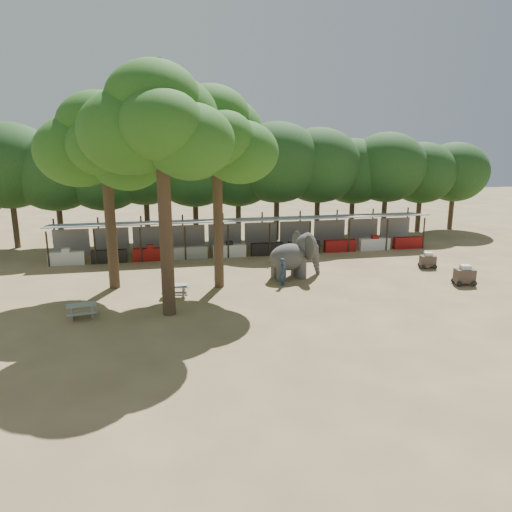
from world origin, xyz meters
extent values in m
plane|color=brown|center=(0.00, 0.00, 0.00)|extent=(100.00, 100.00, 0.00)
cube|color=gray|center=(0.00, 14.00, 2.50)|extent=(28.00, 2.99, 0.39)
cylinder|color=#2D2319|center=(-12.60, 12.65, 1.20)|extent=(0.12, 0.12, 2.40)
cylinder|color=#2D2319|center=(-12.60, 15.35, 1.40)|extent=(0.12, 0.12, 2.80)
cube|color=silver|center=(-12.60, 12.90, 0.45)|extent=(2.38, 0.50, 0.90)
cube|color=gray|center=(-12.60, 15.30, 1.00)|extent=(2.52, 0.12, 2.00)
cylinder|color=#2D2319|center=(-9.80, 12.65, 1.20)|extent=(0.12, 0.12, 2.40)
cylinder|color=#2D2319|center=(-9.80, 15.35, 1.40)|extent=(0.12, 0.12, 2.80)
cube|color=black|center=(-9.80, 12.90, 0.45)|extent=(2.38, 0.50, 0.90)
cube|color=gray|center=(-9.80, 15.30, 1.00)|extent=(2.52, 0.12, 2.00)
cylinder|color=#2D2319|center=(-7.00, 12.65, 1.20)|extent=(0.12, 0.12, 2.40)
cylinder|color=#2D2319|center=(-7.00, 15.35, 1.40)|extent=(0.12, 0.12, 2.80)
cube|color=maroon|center=(-7.00, 12.90, 0.45)|extent=(2.38, 0.50, 0.90)
cube|color=gray|center=(-7.00, 15.30, 1.00)|extent=(2.52, 0.12, 2.00)
cylinder|color=#2D2319|center=(-4.20, 12.65, 1.20)|extent=(0.12, 0.12, 2.40)
cylinder|color=#2D2319|center=(-4.20, 15.35, 1.40)|extent=(0.12, 0.12, 2.80)
cube|color=gray|center=(-4.20, 12.90, 0.45)|extent=(2.38, 0.50, 0.90)
cube|color=gray|center=(-4.20, 15.30, 1.00)|extent=(2.52, 0.12, 2.00)
cylinder|color=#2D2319|center=(-1.40, 12.65, 1.20)|extent=(0.12, 0.12, 2.40)
cylinder|color=#2D2319|center=(-1.40, 15.35, 1.40)|extent=(0.12, 0.12, 2.80)
cube|color=silver|center=(-1.40, 12.90, 0.45)|extent=(2.38, 0.50, 0.90)
cube|color=gray|center=(-1.40, 15.30, 1.00)|extent=(2.52, 0.12, 2.00)
cylinder|color=#2D2319|center=(1.40, 12.65, 1.20)|extent=(0.12, 0.12, 2.40)
cylinder|color=#2D2319|center=(1.40, 15.35, 1.40)|extent=(0.12, 0.12, 2.80)
cube|color=black|center=(1.40, 12.90, 0.45)|extent=(2.38, 0.50, 0.90)
cube|color=gray|center=(1.40, 15.30, 1.00)|extent=(2.52, 0.12, 2.00)
cylinder|color=#2D2319|center=(4.20, 12.65, 1.20)|extent=(0.12, 0.12, 2.40)
cylinder|color=#2D2319|center=(4.20, 15.35, 1.40)|extent=(0.12, 0.12, 2.80)
cube|color=black|center=(4.20, 12.90, 0.45)|extent=(2.38, 0.50, 0.90)
cube|color=gray|center=(4.20, 15.30, 1.00)|extent=(2.52, 0.12, 2.00)
cylinder|color=#2D2319|center=(7.00, 12.65, 1.20)|extent=(0.12, 0.12, 2.40)
cylinder|color=#2D2319|center=(7.00, 15.35, 1.40)|extent=(0.12, 0.12, 2.80)
cube|color=maroon|center=(7.00, 12.90, 0.45)|extent=(2.38, 0.50, 0.90)
cube|color=gray|center=(7.00, 15.30, 1.00)|extent=(2.52, 0.12, 2.00)
cylinder|color=#2D2319|center=(9.80, 12.65, 1.20)|extent=(0.12, 0.12, 2.40)
cylinder|color=#2D2319|center=(9.80, 15.35, 1.40)|extent=(0.12, 0.12, 2.80)
cube|color=silver|center=(9.80, 12.90, 0.45)|extent=(2.38, 0.50, 0.90)
cube|color=gray|center=(9.80, 15.30, 1.00)|extent=(2.52, 0.12, 2.00)
cylinder|color=#2D2319|center=(12.60, 12.65, 1.20)|extent=(0.12, 0.12, 2.40)
cylinder|color=#2D2319|center=(12.60, 15.35, 1.40)|extent=(0.12, 0.12, 2.80)
cube|color=maroon|center=(12.60, 12.90, 0.45)|extent=(2.38, 0.50, 0.90)
cube|color=gray|center=(12.60, 15.30, 1.00)|extent=(2.52, 0.12, 2.00)
cylinder|color=#332316|center=(-9.00, 7.00, 4.60)|extent=(0.60, 0.60, 9.20)
cone|color=#332316|center=(-9.00, 7.00, 9.20)|extent=(0.57, 0.57, 2.88)
ellipsoid|color=#1F4E18|center=(-10.40, 7.30, 7.82)|extent=(4.80, 4.80, 3.94)
ellipsoid|color=#1F4E18|center=(-7.80, 6.40, 7.42)|extent=(4.20, 4.20, 3.44)
ellipsoid|color=#1F4E18|center=(-8.80, 8.10, 8.42)|extent=(5.20, 5.20, 4.26)
ellipsoid|color=#1F4E18|center=(-9.00, 5.70, 8.12)|extent=(3.80, 3.80, 3.12)
ellipsoid|color=#1F4E18|center=(-9.30, 7.20, 9.22)|extent=(4.40, 4.40, 3.61)
cylinder|color=#332316|center=(-6.00, 2.00, 5.20)|extent=(0.64, 0.64, 10.40)
cone|color=#332316|center=(-6.00, 2.00, 10.40)|extent=(0.61, 0.61, 3.25)
ellipsoid|color=#1F4E18|center=(-7.40, 2.30, 8.84)|extent=(4.80, 4.80, 3.94)
ellipsoid|color=#1F4E18|center=(-4.80, 1.40, 8.44)|extent=(4.20, 4.20, 3.44)
ellipsoid|color=#1F4E18|center=(-5.80, 3.10, 9.44)|extent=(5.20, 5.20, 4.26)
ellipsoid|color=#1F4E18|center=(-6.00, 0.70, 9.14)|extent=(3.80, 3.80, 3.12)
ellipsoid|color=#1F4E18|center=(-6.30, 2.20, 10.24)|extent=(4.40, 4.40, 3.61)
cylinder|color=#332316|center=(-3.00, 6.00, 4.80)|extent=(0.56, 0.56, 9.60)
cone|color=#332316|center=(-3.00, 6.00, 9.60)|extent=(0.53, 0.53, 3.00)
ellipsoid|color=#1F4E18|center=(-4.40, 6.30, 8.16)|extent=(4.80, 4.80, 3.94)
ellipsoid|color=#1F4E18|center=(-1.80, 5.40, 7.76)|extent=(4.20, 4.20, 3.44)
ellipsoid|color=#1F4E18|center=(-2.80, 7.10, 8.76)|extent=(5.20, 5.20, 4.26)
ellipsoid|color=#1F4E18|center=(-3.00, 4.70, 8.46)|extent=(3.80, 3.80, 3.12)
ellipsoid|color=#1F4E18|center=(-3.30, 6.20, 9.56)|extent=(4.40, 4.40, 3.61)
cylinder|color=#332316|center=(-16.67, 19.00, 1.87)|extent=(0.44, 0.44, 3.74)
ellipsoid|color=#10340F|center=(-16.67, 19.00, 5.53)|extent=(6.46, 5.95, 5.61)
cylinder|color=#332316|center=(-13.33, 19.00, 1.87)|extent=(0.44, 0.44, 3.74)
ellipsoid|color=#10340F|center=(-13.33, 19.00, 5.53)|extent=(6.46, 5.95, 5.61)
cylinder|color=#332316|center=(-10.00, 19.00, 1.87)|extent=(0.44, 0.44, 3.74)
ellipsoid|color=#10340F|center=(-10.00, 19.00, 5.53)|extent=(6.46, 5.95, 5.61)
cylinder|color=#332316|center=(-6.67, 19.00, 1.87)|extent=(0.44, 0.44, 3.74)
ellipsoid|color=#10340F|center=(-6.67, 19.00, 5.53)|extent=(6.46, 5.95, 5.61)
cylinder|color=#332316|center=(-3.33, 19.00, 1.87)|extent=(0.44, 0.44, 3.74)
ellipsoid|color=#10340F|center=(-3.33, 19.00, 5.53)|extent=(6.46, 5.95, 5.61)
cylinder|color=#332316|center=(0.00, 19.00, 1.87)|extent=(0.44, 0.44, 3.74)
ellipsoid|color=#10340F|center=(0.00, 19.00, 5.53)|extent=(6.46, 5.95, 5.61)
cylinder|color=#332316|center=(3.33, 19.00, 1.87)|extent=(0.44, 0.44, 3.74)
ellipsoid|color=#10340F|center=(3.33, 19.00, 5.53)|extent=(6.46, 5.95, 5.61)
cylinder|color=#332316|center=(6.67, 19.00, 1.87)|extent=(0.44, 0.44, 3.74)
ellipsoid|color=#10340F|center=(6.67, 19.00, 5.53)|extent=(6.46, 5.95, 5.61)
cylinder|color=#332316|center=(10.00, 19.00, 1.87)|extent=(0.44, 0.44, 3.74)
ellipsoid|color=#10340F|center=(10.00, 19.00, 5.53)|extent=(6.46, 5.95, 5.61)
cylinder|color=#332316|center=(13.33, 19.00, 1.87)|extent=(0.44, 0.44, 3.74)
ellipsoid|color=#10340F|center=(13.33, 19.00, 5.53)|extent=(6.46, 5.95, 5.61)
cylinder|color=#332316|center=(16.67, 19.00, 1.87)|extent=(0.44, 0.44, 3.74)
ellipsoid|color=#10340F|center=(16.67, 19.00, 5.53)|extent=(6.46, 5.95, 5.61)
cylinder|color=#332316|center=(20.00, 19.00, 1.87)|extent=(0.44, 0.44, 3.74)
ellipsoid|color=#10340F|center=(20.00, 19.00, 5.53)|extent=(6.46, 5.95, 5.61)
ellipsoid|color=#3D3B3B|center=(1.44, 6.93, 1.34)|extent=(2.84, 2.06, 1.66)
cylinder|color=#3D3B3B|center=(0.84, 6.38, 0.70)|extent=(0.71, 0.71, 1.39)
cylinder|color=#3D3B3B|center=(0.66, 7.15, 0.70)|extent=(0.71, 0.71, 1.39)
cylinder|color=#3D3B3B|center=(2.21, 6.71, 0.70)|extent=(0.71, 0.71, 1.39)
cylinder|color=#3D3B3B|center=(2.03, 7.48, 0.70)|extent=(0.71, 0.71, 1.39)
ellipsoid|color=#3D3B3B|center=(2.62, 7.21, 1.93)|extent=(1.65, 1.45, 1.54)
ellipsoid|color=#3D3B3B|center=(2.56, 6.43, 1.97)|extent=(0.53, 1.28, 1.58)
ellipsoid|color=#3D3B3B|center=(2.21, 7.89, 1.97)|extent=(0.53, 1.28, 1.58)
cone|color=#3D3B3B|center=(3.35, 7.39, 0.87)|extent=(0.76, 0.76, 1.74)
imported|color=#26384C|center=(0.73, 5.57, 0.82)|extent=(0.60, 0.70, 1.64)
cube|color=gray|center=(-10.20, 2.27, 0.67)|extent=(1.47, 0.85, 0.06)
cube|color=gray|center=(-10.66, 2.20, 0.32)|extent=(0.17, 0.56, 0.65)
cube|color=gray|center=(-9.74, 2.34, 0.32)|extent=(0.17, 0.56, 0.65)
cube|color=gray|center=(-10.12, 1.77, 0.39)|extent=(1.41, 0.44, 0.05)
cube|color=gray|center=(-10.28, 2.78, 0.39)|extent=(1.41, 0.44, 0.05)
cube|color=gray|center=(-5.58, 4.67, 0.65)|extent=(1.47, 0.91, 0.05)
cube|color=gray|center=(-6.02, 4.77, 0.32)|extent=(0.20, 0.55, 0.64)
cube|color=gray|center=(-5.13, 4.58, 0.32)|extent=(0.20, 0.55, 0.64)
cube|color=gray|center=(-5.68, 4.18, 0.38)|extent=(1.38, 0.51, 0.05)
cube|color=gray|center=(-5.47, 5.16, 0.38)|extent=(1.38, 0.51, 0.05)
cube|color=#3A2E28|center=(11.30, 3.55, 0.56)|extent=(1.20, 0.82, 0.79)
cylinder|color=black|center=(10.81, 3.25, 0.17)|extent=(0.34, 0.11, 0.34)
cylinder|color=black|center=(11.70, 3.12, 0.17)|extent=(0.34, 0.11, 0.34)
cylinder|color=black|center=(10.91, 3.98, 0.17)|extent=(0.34, 0.11, 0.34)
cylinder|color=black|center=(11.80, 3.86, 0.17)|extent=(0.34, 0.11, 0.34)
cube|color=silver|center=(11.30, 3.55, 1.07)|extent=(0.62, 0.52, 0.28)
cube|color=#3A2E28|center=(11.13, 7.41, 0.49)|extent=(1.06, 0.74, 0.68)
cylinder|color=black|center=(10.69, 7.16, 0.15)|extent=(0.30, 0.11, 0.29)
cylinder|color=black|center=(11.46, 7.03, 0.15)|extent=(0.30, 0.11, 0.29)
cylinder|color=black|center=(10.80, 7.79, 0.15)|extent=(0.30, 0.11, 0.29)
cylinder|color=black|center=(11.57, 7.67, 0.15)|extent=(0.30, 0.11, 0.29)
cube|color=silver|center=(11.13, 7.41, 0.93)|extent=(0.55, 0.46, 0.24)
camera|label=1|loc=(-6.29, -21.83, 8.90)|focal=35.00mm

